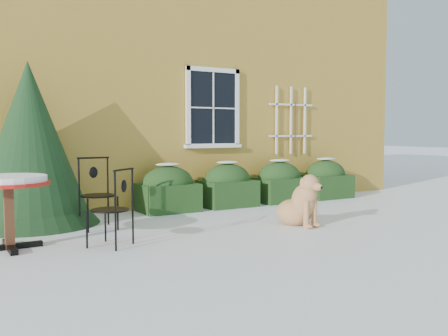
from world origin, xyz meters
TOP-DOWN VIEW (x-y plane):
  - ground at (0.00, 0.00)m, footprint 80.00×80.00m
  - house at (0.00, 7.00)m, footprint 12.40×8.40m
  - hedge_row at (1.65, 2.55)m, footprint 4.95×0.80m
  - evergreen_shrub at (-2.73, 2.48)m, footprint 2.16×2.16m
  - bistro_table at (-3.28, 0.78)m, footprint 1.01×1.01m
  - patio_chair_near at (-2.10, 0.27)m, footprint 0.63×0.63m
  - patio_chair_far at (-1.91, 1.60)m, footprint 0.52×0.52m
  - dog at (0.90, 0.16)m, footprint 0.63×0.96m

SIDE VIEW (x-z plane):
  - ground at x=0.00m, z-range 0.00..0.00m
  - dog at x=0.90m, z-range -0.08..0.77m
  - hedge_row at x=1.65m, z-range -0.05..0.86m
  - patio_chair_near at x=-2.10m, z-range 0.00..1.02m
  - patio_chair_far at x=-1.91m, z-range 0.00..1.09m
  - bistro_table at x=-3.28m, z-range 0.31..1.25m
  - evergreen_shrub at x=-2.73m, z-range -0.25..2.35m
  - house at x=0.00m, z-range 0.02..6.42m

